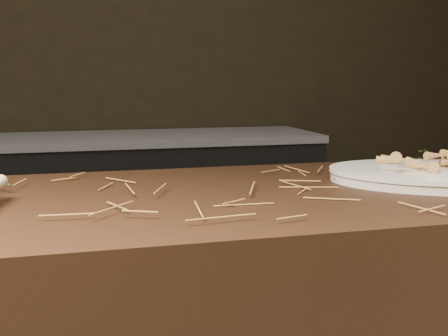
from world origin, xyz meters
name	(u,v)px	position (x,y,z in m)	size (l,w,h in m)	color
back_counter	(151,210)	(0.30, 2.18, 0.42)	(1.82, 0.62, 0.84)	black
straw_bedding	(120,194)	(0.00, 0.30, 0.91)	(1.40, 0.60, 0.02)	olive
serving_platter	(435,177)	(0.74, 0.29, 0.91)	(0.49, 0.33, 0.03)	white
roasted_veg_heap	(436,160)	(0.74, 0.29, 0.95)	(0.24, 0.17, 0.05)	#AF8447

